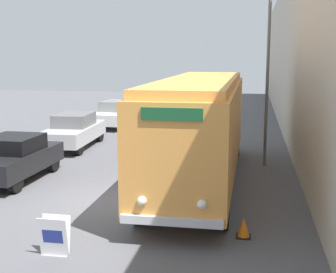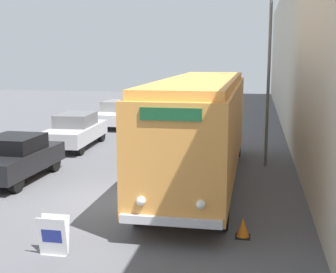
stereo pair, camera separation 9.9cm
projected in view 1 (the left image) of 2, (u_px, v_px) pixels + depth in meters
The scene contains 10 objects.
ground_plane at pixel (116, 201), 14.09m from camera, with size 80.00×80.00×0.00m, color #56565B.
building_wall_right at pixel (293, 56), 22.02m from camera, with size 0.30×60.00×8.58m.
vintage_bus at pixel (200, 124), 15.83m from camera, with size 2.48×11.54×3.56m.
sign_board at pixel (54, 237), 10.20m from camera, with size 0.66×0.33×0.88m.
streetlamp at pixel (269, 44), 17.68m from camera, with size 0.36×0.36×7.43m.
parked_car_near at pixel (13, 158), 16.27m from camera, with size 1.99×4.23×1.55m.
parked_car_mid at pixel (74, 130), 22.02m from camera, with size 2.02×4.77×1.60m.
parked_car_far at pixel (117, 114), 28.40m from camera, with size 2.36×4.76×1.56m.
parked_car_distant at pixel (139, 102), 35.62m from camera, with size 2.09×4.30×1.38m.
traffic_cone at pixel (244, 228), 11.24m from camera, with size 0.36×0.36×0.50m.
Camera 1 is at (3.96, -13.04, 4.36)m, focal length 50.00 mm.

